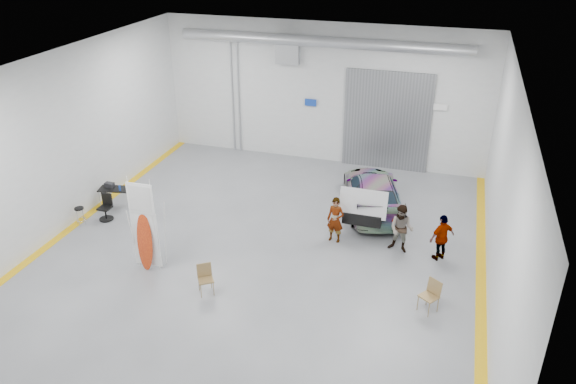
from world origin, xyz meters
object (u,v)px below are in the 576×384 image
(person_b, at_px, (401,229))
(person_c, at_px, (442,237))
(sedan_car, at_px, (373,192))
(shop_stool, at_px, (80,216))
(person_a, at_px, (335,220))
(surfboard_display, at_px, (144,233))
(folding_chair_far, at_px, (428,302))
(work_table, at_px, (113,188))
(office_chair, at_px, (106,208))
(folding_chair_near, at_px, (206,285))

(person_b, relative_size, person_c, 1.04)
(sedan_car, height_order, shop_stool, sedan_car)
(person_a, bearing_deg, surfboard_display, -138.90)
(shop_stool, bearing_deg, person_b, 8.29)
(folding_chair_far, relative_size, shop_stool, 1.39)
(work_table, bearing_deg, sedan_car, 15.79)
(person_c, bearing_deg, office_chair, -38.83)
(sedan_car, height_order, folding_chair_far, sedan_car)
(folding_chair_near, relative_size, shop_stool, 1.32)
(surfboard_display, relative_size, folding_chair_far, 3.27)
(person_a, relative_size, folding_chair_far, 1.69)
(folding_chair_far, xyz_separation_m, work_table, (-11.70, 2.91, 0.43))
(sedan_car, relative_size, folding_chair_far, 5.00)
(folding_chair_far, distance_m, office_chair, 11.58)
(office_chair, bearing_deg, shop_stool, -133.01)
(person_a, bearing_deg, folding_chair_near, -117.98)
(surfboard_display, bearing_deg, work_table, 133.03)
(person_a, xyz_separation_m, person_c, (3.43, -0.11, -0.01))
(sedan_car, relative_size, person_a, 2.96)
(folding_chair_near, height_order, office_chair, office_chair)
(shop_stool, distance_m, work_table, 1.71)
(shop_stool, height_order, work_table, work_table)
(person_a, height_order, folding_chair_far, person_a)
(surfboard_display, relative_size, work_table, 2.46)
(person_a, relative_size, folding_chair_near, 1.79)
(person_c, height_order, shop_stool, person_c)
(person_b, xyz_separation_m, office_chair, (-10.31, -0.95, -0.40))
(person_b, bearing_deg, office_chair, -164.10)
(surfboard_display, xyz_separation_m, folding_chair_far, (8.42, 0.42, -0.95))
(person_a, distance_m, work_table, 8.43)
(person_b, xyz_separation_m, work_table, (-10.59, 0.03, -0.09))
(person_c, xyz_separation_m, folding_chair_near, (-6.32, -3.81, -0.51))
(folding_chair_near, bearing_deg, surfboard_display, 129.99)
(person_c, height_order, folding_chair_near, person_c)
(surfboard_display, relative_size, folding_chair_near, 3.47)
(surfboard_display, bearing_deg, sedan_car, 43.41)
(sedan_car, xyz_separation_m, surfboard_display, (-5.96, -5.95, 0.56))
(person_a, bearing_deg, sedan_car, 81.42)
(person_b, relative_size, folding_chair_near, 1.85)
(folding_chair_near, xyz_separation_m, work_table, (-5.53, 3.95, 0.45))
(person_a, bearing_deg, person_b, 8.46)
(person_c, bearing_deg, folding_chair_far, 43.83)
(sedan_car, xyz_separation_m, person_a, (-0.81, -2.65, 0.11))
(sedan_car, xyz_separation_m, work_table, (-9.24, -2.61, 0.05))
(person_a, height_order, folding_chair_near, person_a)
(surfboard_display, bearing_deg, person_a, 31.12)
(person_c, distance_m, shop_stool, 12.30)
(work_table, bearing_deg, person_a, -0.24)
(work_table, relative_size, office_chair, 1.31)
(person_b, height_order, folding_chair_far, person_b)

